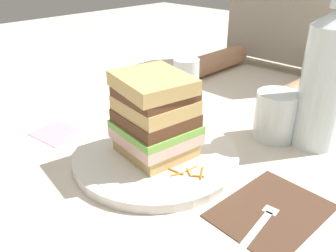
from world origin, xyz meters
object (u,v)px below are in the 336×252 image
Objects in this scene: juice_glass at (276,118)px; water_bottle at (324,80)px; knife at (103,124)px; empty_tumbler_0 at (186,78)px; main_plate at (156,156)px; sandwich at (155,116)px; fork at (263,219)px; napkin_dark at (270,212)px; napkin_pink at (57,133)px; empty_tumbler_1 at (334,102)px.

water_bottle is at bearing 22.40° from juice_glass.
empty_tumbler_0 is at bearing 85.47° from knife.
water_bottle reaches higher than empty_tumbler_0.
sandwich is at bearing -84.12° from main_plate.
sandwich reaches higher than empty_tumbler_0.
fork is (0.22, -0.01, -0.00)m from main_plate.
main_plate is at bearing -124.45° from water_bottle.
napkin_dark is at bearing 4.12° from main_plate.
napkin_pink is at bearing -161.98° from sandwich.
empty_tumbler_0 is 1.25× the size of empty_tumbler_1.
juice_glass reaches higher than napkin_dark.
knife is 0.69× the size of water_bottle.
water_bottle reaches higher than empty_tumbler_1.
sandwich is 0.23m from fork.
fork is at bearing -79.60° from water_bottle.
sandwich is at bearing -110.51° from empty_tumbler_1.
juice_glass is 1.21× the size of empty_tumbler_1.
empty_tumbler_1 is at bearing 52.08° from napkin_pink.
fork is at bearing -1.79° from main_plate.
knife is 2.14× the size of juice_glass.
napkin_pink is (-0.36, -0.47, -0.04)m from empty_tumbler_1.
water_bottle is 0.17m from empty_tumbler_1.
empty_tumbler_1 is (0.15, 0.40, -0.05)m from sandwich.
empty_tumbler_1 is (0.04, 0.17, -0.01)m from juice_glass.
napkin_dark is (0.21, 0.02, -0.01)m from main_plate.
juice_glass is (-0.11, 0.21, 0.04)m from napkin_dark.
juice_glass is at bearing 42.40° from napkin_pink.
sandwich reaches higher than main_plate.
empty_tumbler_0 is at bearing 146.97° from napkin_dark.
empty_tumbler_1 is at bearing 75.92° from juice_glass.
napkin_pink is (-0.32, -0.29, -0.04)m from juice_glass.
fork is 1.71× the size of empty_tumbler_0.
juice_glass is 0.32× the size of water_bottle.
napkin_dark is 0.82× the size of knife.
knife is (-0.40, 0.00, 0.00)m from napkin_dark.
sandwich reaches higher than knife.
juice_glass is 0.11m from water_bottle.
knife is at bearing 176.55° from fork.
juice_glass is (0.10, 0.22, -0.04)m from sandwich.
water_bottle is 0.34m from empty_tumbler_0.
water_bottle is at bearing 39.62° from napkin_pink.
sandwich is at bearing 18.02° from napkin_pink.
water_bottle is (0.35, 0.23, 0.13)m from knife.
sandwich is at bearing -115.23° from juice_glass.
empty_tumbler_1 is at bearing 98.44° from water_bottle.
napkin_pink is at bearing -127.92° from empty_tumbler_1.
napkin_dark is 0.57× the size of water_bottle.
napkin_dark is 0.39m from empty_tumbler_1.
main_plate is 3.69× the size of empty_tumbler_1.
empty_tumbler_1 is (-0.07, 0.38, 0.04)m from napkin_dark.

